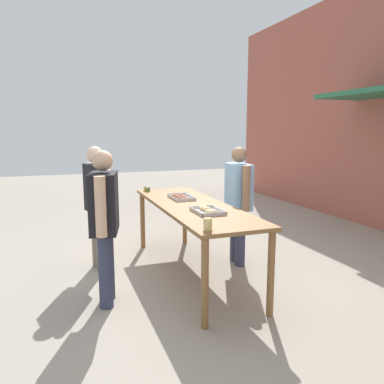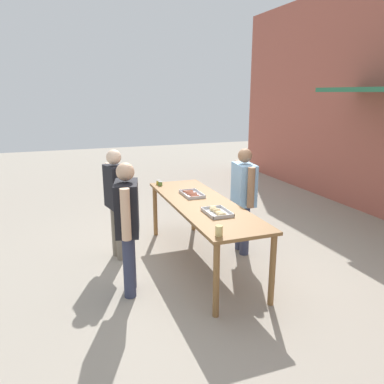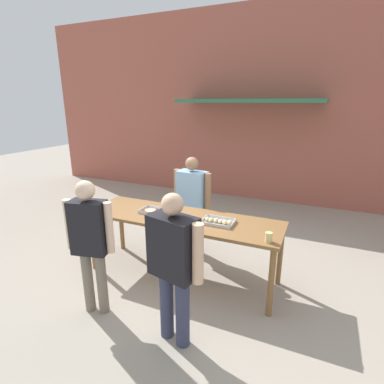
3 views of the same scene
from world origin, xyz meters
name	(u,v)px [view 2 (image 2 of 3)]	position (x,y,z in m)	size (l,w,h in m)	color
ground_plane	(202,263)	(0.00, 0.00, 0.00)	(24.00, 24.00, 0.00)	#A39989
serving_table	(202,209)	(0.00, 0.00, 0.81)	(2.69, 0.81, 0.90)	brown
food_tray_sausages	(192,194)	(-0.39, -0.01, 0.91)	(0.44, 0.26, 0.04)	silver
food_tray_buns	(218,212)	(0.53, -0.01, 0.92)	(0.40, 0.28, 0.06)	silver
condiment_jar_mustard	(158,182)	(-1.21, -0.29, 0.93)	(0.07, 0.07, 0.07)	gold
condiment_jar_ketchup	(160,183)	(-1.12, -0.29, 0.93)	(0.07, 0.07, 0.07)	#567A38
beer_cup	(219,231)	(1.20, -0.29, 0.96)	(0.08, 0.08, 0.11)	#DBC67A
person_server_behind_table	(244,193)	(-0.17, 0.72, 0.93)	(0.65, 0.31, 1.58)	#333851
person_customer_holding_hotdog	(116,195)	(-0.60, -1.08, 0.95)	(0.55, 0.29, 1.60)	#756B5B
person_customer_with_cup	(127,219)	(0.45, -1.11, 0.94)	(0.67, 0.36, 1.60)	#333851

